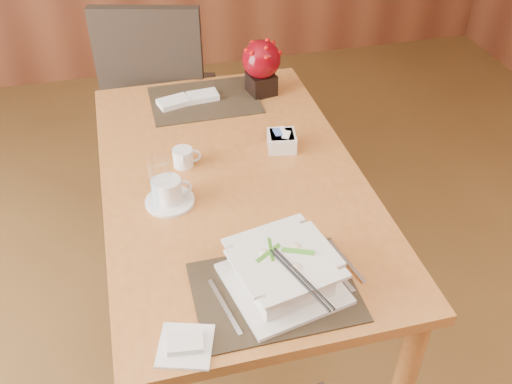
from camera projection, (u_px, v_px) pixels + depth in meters
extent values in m
cube|color=#AE6930|center=(233.00, 181.00, 2.01)|extent=(0.90, 1.50, 0.04)
cylinder|color=#AE6930|center=(123.00, 170.00, 2.69)|extent=(0.07, 0.07, 0.71)
cylinder|color=#AE6930|center=(281.00, 147.00, 2.84)|extent=(0.07, 0.07, 0.71)
cube|color=black|center=(275.00, 291.00, 1.58)|extent=(0.45, 0.33, 0.01)
cube|color=black|center=(205.00, 100.00, 2.41)|extent=(0.45, 0.33, 0.01)
cube|color=silver|center=(283.00, 285.00, 1.60)|extent=(0.35, 0.35, 0.01)
cube|color=silver|center=(284.00, 271.00, 1.56)|extent=(0.25, 0.25, 0.10)
cylinder|color=#CEC26F|center=(284.00, 270.00, 1.56)|extent=(0.19, 0.19, 0.08)
cylinder|color=silver|center=(170.00, 201.00, 1.89)|extent=(0.16, 0.16, 0.01)
cylinder|color=silver|center=(169.00, 190.00, 1.86)|extent=(0.09, 0.09, 0.08)
cylinder|color=black|center=(168.00, 182.00, 1.84)|extent=(0.08, 0.08, 0.01)
cylinder|color=silver|center=(161.00, 182.00, 1.84)|extent=(0.10, 0.10, 0.17)
cube|color=silver|center=(282.00, 141.00, 2.12)|extent=(0.12, 0.12, 0.06)
cube|color=black|center=(261.00, 84.00, 2.44)|extent=(0.13, 0.13, 0.09)
sphere|color=maroon|center=(261.00, 59.00, 2.37)|extent=(0.16, 0.16, 0.16)
cube|color=silver|center=(186.00, 346.00, 1.44)|extent=(0.17, 0.17, 0.01)
cube|color=black|center=(164.00, 100.00, 2.92)|extent=(0.61, 0.61, 0.06)
cube|color=black|center=(150.00, 66.00, 2.55)|extent=(0.47, 0.18, 0.54)
cylinder|color=black|center=(209.00, 123.00, 3.25)|extent=(0.04, 0.04, 0.47)
cylinder|color=black|center=(203.00, 166.00, 2.93)|extent=(0.04, 0.04, 0.47)
cylinder|color=black|center=(138.00, 123.00, 3.25)|extent=(0.04, 0.04, 0.47)
cylinder|color=black|center=(124.00, 165.00, 2.93)|extent=(0.04, 0.04, 0.47)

